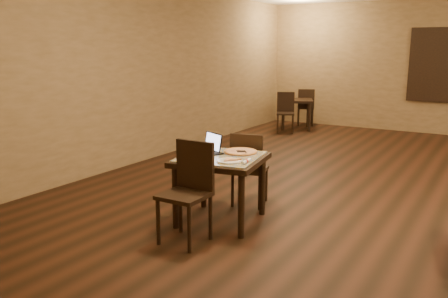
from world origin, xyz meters
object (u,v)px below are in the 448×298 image
Objects in this scene: other_table_b_chair_near at (286,110)px; chair_main_far at (248,165)px; tiled_table at (221,165)px; other_table_b at (296,104)px; chair_main_near at (189,186)px; laptop at (210,147)px; other_table_b_chair_far at (306,105)px; pizza_pan at (241,153)px.

chair_main_far is at bearing -95.28° from other_table_b_chair_near.
tiled_table is 1.15× the size of other_table_b_chair_near.
other_table_b is (-1.69, 6.24, -0.07)m from tiled_table.
tiled_table is at bearing -99.07° from other_table_b.
chair_main_near reaches higher than laptop.
other_table_b_chair_near reaches higher than tiled_table.
chair_main_far is at bearing 91.42° from laptop.
other_table_b_chair_far is (-1.68, 6.16, -0.00)m from chair_main_far.
pizza_pan is 6.79m from other_table_b_chair_far.
chair_main_near is (-0.00, -0.61, -0.08)m from tiled_table.
pizza_pan is 5.76m from other_table_b_chair_near.
other_table_b_chair_near is (-1.73, 6.30, -0.06)m from chair_main_near.
laptop is 0.41× the size of other_table_b_chair_near.
other_table_b is 1.09× the size of other_table_b_chair_near.
tiled_table is 2.79× the size of laptop.
laptop reaches higher than pizza_pan.
other_table_b_chair_near is (-1.85, 5.45, -0.25)m from pizza_pan.
pizza_pan is 0.42× the size of other_table_b_chair_far.
chair_main_near is at bearing -98.95° from other_table_b_chair_near.
other_table_b_chair_far is (0.03, 0.54, -0.07)m from other_table_b.
tiled_table reaches higher than other_table_b.
other_table_b_chair_far is (-1.66, 6.78, -0.14)m from tiled_table.
other_table_b is 1.09× the size of other_table_b_chair_far.
other_table_b_chair_far is at bearing 93.88° from tiled_table.
chair_main_far is at bearing 104.94° from pizza_pan.
chair_main_far reaches higher than other_table_b.
tiled_table is 6.46m from other_table_b.
pizza_pan is 0.38× the size of other_table_b.
chair_main_near is at bearing 78.39° from other_table_b_chair_far.
chair_main_near is 1.11× the size of other_table_b_chair_near.
tiled_table is 5.95m from other_table_b_chair_near.
other_table_b is at bearing 106.82° from pizza_pan.
laptop is at bearing -100.59° from other_table_b.
other_table_b is at bearing 103.55° from chair_main_near.
chair_main_near is 0.78m from laptop.
other_table_b_chair_far is at bearing 126.55° from laptop.
chair_main_far reaches higher than pizza_pan.
other_table_b is at bearing -86.16° from chair_main_far.
chair_main_far reaches higher than other_table_b_chair_near.
tiled_table is at bearing 75.19° from chair_main_far.
pizza_pan is at bearing 91.83° from chair_main_far.
tiled_table is 1.06× the size of other_table_b.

